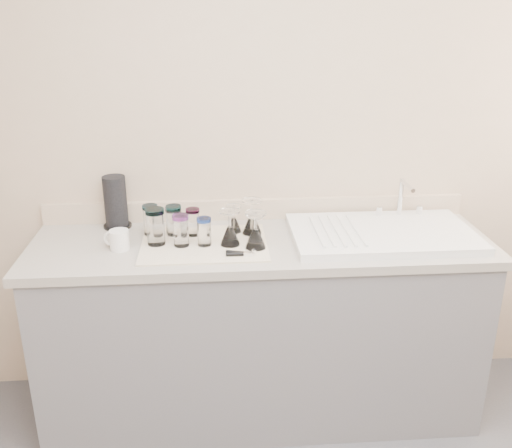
{
  "coord_description": "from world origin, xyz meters",
  "views": [
    {
      "loc": [
        -0.21,
        -1.15,
        1.89
      ],
      "look_at": [
        -0.03,
        1.15,
        1.0
      ],
      "focal_mm": 40.0,
      "sensor_mm": 36.0,
      "label": 1
    }
  ],
  "objects": [
    {
      "name": "goblet_front_right",
      "position": [
        -0.03,
        1.17,
        0.95
      ],
      "size": [
        0.07,
        0.07,
        0.12
      ],
      "color": "white",
      "rests_on": "dish_towel"
    },
    {
      "name": "counter_unit",
      "position": [
        0.0,
        1.2,
        0.45
      ],
      "size": [
        2.06,
        0.62,
        0.9
      ],
      "color": "slate",
      "rests_on": "ground"
    },
    {
      "name": "sink_unit",
      "position": [
        0.55,
        1.2,
        0.92
      ],
      "size": [
        0.82,
        0.5,
        0.22
      ],
      "color": "white",
      "rests_on": "counter_unit"
    },
    {
      "name": "tumbler_teal",
      "position": [
        -0.5,
        1.3,
        0.98
      ],
      "size": [
        0.07,
        0.07,
        0.14
      ],
      "color": "white",
      "rests_on": "dish_towel"
    },
    {
      "name": "tumbler_blue",
      "position": [
        -0.35,
        1.15,
        0.98
      ],
      "size": [
        0.07,
        0.07,
        0.14
      ],
      "color": "white",
      "rests_on": "dish_towel"
    },
    {
      "name": "tumbler_magenta",
      "position": [
        -0.46,
        1.18,
        0.99
      ],
      "size": [
        0.08,
        0.08,
        0.16
      ],
      "color": "white",
      "rests_on": "dish_towel"
    },
    {
      "name": "tumbler_cyan",
      "position": [
        -0.39,
        1.29,
        0.98
      ],
      "size": [
        0.07,
        0.07,
        0.14
      ],
      "color": "white",
      "rests_on": "dish_towel"
    },
    {
      "name": "paper_towel_roll",
      "position": [
        -0.67,
        1.42,
        1.02
      ],
      "size": [
        0.13,
        0.13,
        0.25
      ],
      "color": "black",
      "rests_on": "counter_unit"
    },
    {
      "name": "tumbler_purple",
      "position": [
        -0.31,
        1.27,
        0.97
      ],
      "size": [
        0.06,
        0.06,
        0.13
      ],
      "color": "white",
      "rests_on": "dish_towel"
    },
    {
      "name": "can_opener",
      "position": [
        -0.1,
        1.03,
        0.92
      ],
      "size": [
        0.12,
        0.05,
        0.02
      ],
      "color": "silver",
      "rests_on": "dish_towel"
    },
    {
      "name": "goblet_front_left",
      "position": [
        -0.14,
        1.15,
        0.96
      ],
      "size": [
        0.09,
        0.09,
        0.16
      ],
      "color": "white",
      "rests_on": "dish_towel"
    },
    {
      "name": "goblet_back_left",
      "position": [
        -0.12,
        1.3,
        0.95
      ],
      "size": [
        0.07,
        0.07,
        0.13
      ],
      "color": "white",
      "rests_on": "dish_towel"
    },
    {
      "name": "room_envelope",
      "position": [
        0.0,
        0.0,
        1.56
      ],
      "size": [
        3.54,
        3.5,
        2.52
      ],
      "color": "#4A494E",
      "rests_on": "ground"
    },
    {
      "name": "goblet_back_right",
      "position": [
        -0.04,
        1.28,
        0.96
      ],
      "size": [
        0.09,
        0.09,
        0.16
      ],
      "color": "white",
      "rests_on": "dish_towel"
    },
    {
      "name": "tumbler_lavender",
      "position": [
        -0.25,
        1.15,
        0.97
      ],
      "size": [
        0.06,
        0.06,
        0.13
      ],
      "color": "white",
      "rests_on": "dish_towel"
    },
    {
      "name": "tumbler_extra",
      "position": [
        -0.4,
        1.31,
        0.97
      ],
      "size": [
        0.06,
        0.06,
        0.12
      ],
      "color": "white",
      "rests_on": "dish_towel"
    },
    {
      "name": "goblet_extra",
      "position": [
        -0.03,
        1.11,
        0.96
      ],
      "size": [
        0.09,
        0.09,
        0.16
      ],
      "color": "white",
      "rests_on": "dish_towel"
    },
    {
      "name": "dish_towel",
      "position": [
        -0.26,
        1.17,
        0.9
      ],
      "size": [
        0.55,
        0.42,
        0.01
      ],
      "primitive_type": "cube",
      "color": "white",
      "rests_on": "counter_unit"
    },
    {
      "name": "white_mug",
      "position": [
        -0.62,
        1.15,
        0.94
      ],
      "size": [
        0.13,
        0.11,
        0.09
      ],
      "color": "white",
      "rests_on": "counter_unit"
    }
  ]
}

